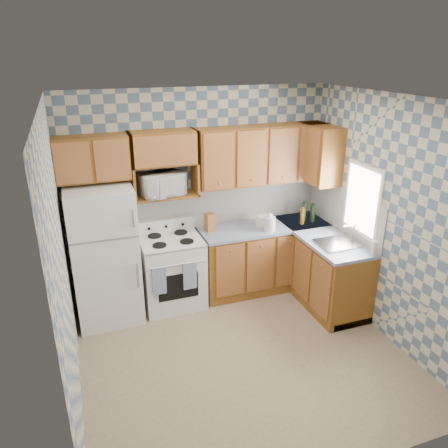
{
  "coord_description": "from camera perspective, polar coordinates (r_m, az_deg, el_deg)",
  "views": [
    {
      "loc": [
        -1.51,
        -3.62,
        3.12
      ],
      "look_at": [
        0.05,
        0.75,
        1.25
      ],
      "focal_mm": 35.0,
      "sensor_mm": 36.0,
      "label": 1
    }
  ],
  "objects": [
    {
      "name": "bottle_3",
      "position": [
        5.95,
        10.19,
        0.99
      ],
      "size": [
        0.06,
        0.06,
        0.22
      ],
      "primitive_type": "cylinder",
      "color": "#593D0E",
      "rests_on": "countertop_back"
    },
    {
      "name": "bottle_1",
      "position": [
        6.04,
        11.51,
        1.41
      ],
      "size": [
        0.06,
        0.06,
        0.25
      ],
      "primitive_type": "cylinder",
      "color": "black",
      "rests_on": "countertop_back"
    },
    {
      "name": "cooktop",
      "position": [
        5.47,
        -7.0,
        -2.1
      ],
      "size": [
        0.76,
        0.65,
        0.02
      ],
      "primitive_type": "cube",
      "color": "silver",
      "rests_on": "stove_body"
    },
    {
      "name": "countertop_right",
      "position": [
        5.73,
        12.6,
        -1.39
      ],
      "size": [
        0.63,
        1.6,
        0.04
      ],
      "primitive_type": "cube",
      "color": "slate",
      "rests_on": "base_cabinets_right"
    },
    {
      "name": "bottle_0",
      "position": [
        6.03,
        10.42,
        1.57
      ],
      "size": [
        0.06,
        0.06,
        0.27
      ],
      "primitive_type": "cylinder",
      "color": "black",
      "rests_on": "countertop_back"
    },
    {
      "name": "right_wall",
      "position": [
        5.15,
        20.54,
        0.4
      ],
      "size": [
        0.02,
        3.2,
        2.7
      ],
      "primitive_type": "cube",
      "color": "slate",
      "rests_on": "ground"
    },
    {
      "name": "upper_cabinets_fridge",
      "position": [
        5.19,
        -16.9,
        8.21
      ],
      "size": [
        0.82,
        0.33,
        0.5
      ],
      "primitive_type": "cube",
      "color": "brown",
      "rests_on": "back_wall"
    },
    {
      "name": "window",
      "position": [
        5.43,
        17.6,
        3.0
      ],
      "size": [
        0.02,
        0.66,
        0.86
      ],
      "primitive_type": "cube",
      "color": "silver",
      "rests_on": "right_wall"
    },
    {
      "name": "upper_cabinets_back",
      "position": [
        5.71,
        5.09,
        9.02
      ],
      "size": [
        1.75,
        0.33,
        0.74
      ],
      "primitive_type": "cube",
      "color": "brown",
      "rests_on": "back_wall"
    },
    {
      "name": "back_wall",
      "position": [
        5.71,
        -3.34,
        3.87
      ],
      "size": [
        3.4,
        0.02,
        2.7
      ],
      "primitive_type": "cube",
      "color": "slate",
      "rests_on": "ground"
    },
    {
      "name": "backsplash_back",
      "position": [
        5.87,
        0.47,
        2.86
      ],
      "size": [
        2.6,
        0.02,
        0.56
      ],
      "primitive_type": "cube",
      "color": "white",
      "rests_on": "back_wall"
    },
    {
      "name": "backguard",
      "position": [
        5.68,
        -7.67,
        -0.16
      ],
      "size": [
        0.76,
        0.08,
        0.17
      ],
      "primitive_type": "cube",
      "color": "silver",
      "rests_on": "cooktop"
    },
    {
      "name": "floor",
      "position": [
        5.01,
        2.44,
        -16.59
      ],
      "size": [
        3.4,
        3.4,
        0.0
      ],
      "primitive_type": "plane",
      "color": "#7A654E",
      "rests_on": "ground"
    },
    {
      "name": "countertop_back",
      "position": [
        5.87,
        5.35,
        -0.35
      ],
      "size": [
        1.77,
        0.63,
        0.04
      ],
      "primitive_type": "cube",
      "color": "slate",
      "rests_on": "base_cabinets_back"
    },
    {
      "name": "bottle_2",
      "position": [
        6.15,
        11.44,
        1.69
      ],
      "size": [
        0.06,
        0.06,
        0.23
      ],
      "primitive_type": "cylinder",
      "color": "#593D0E",
      "rests_on": "countertop_back"
    },
    {
      "name": "base_cabinets_back",
      "position": [
        6.07,
        5.18,
        -4.36
      ],
      "size": [
        1.75,
        0.6,
        0.88
      ],
      "primitive_type": "cube",
      "color": "brown",
      "rests_on": "floor"
    },
    {
      "name": "base_cabinets_right",
      "position": [
        5.93,
        12.28,
        -5.47
      ],
      "size": [
        0.6,
        1.6,
        0.88
      ],
      "primitive_type": "cube",
      "color": "brown",
      "rests_on": "floor"
    },
    {
      "name": "backsplash_right",
      "position": [
        5.78,
        15.34,
        1.75
      ],
      "size": [
        0.02,
        1.6,
        0.56
      ],
      "primitive_type": "cube",
      "color": "white",
      "rests_on": "right_wall"
    },
    {
      "name": "microwave",
      "position": [
        5.36,
        -8.2,
        5.16
      ],
      "size": [
        0.58,
        0.47,
        0.28
      ],
      "primitive_type": "imported",
      "rotation": [
        0.0,
        0.0,
        0.27
      ],
      "color": "silver",
      "rests_on": "microwave_shelf"
    },
    {
      "name": "soap_bottle",
      "position": [
        5.26,
        19.03,
        -3.02
      ],
      "size": [
        0.06,
        0.06,
        0.17
      ],
      "primitive_type": "cylinder",
      "color": "beige",
      "rests_on": "countertop_right"
    },
    {
      "name": "food_containers",
      "position": [
        5.84,
        5.08,
        0.44
      ],
      "size": [
        0.2,
        0.2,
        0.14
      ],
      "primitive_type": null,
      "color": "beige",
      "rests_on": "countertop_back"
    },
    {
      "name": "dish_towel_left",
      "position": [
        5.28,
        -8.46,
        -7.37
      ],
      "size": [
        0.17,
        0.02,
        0.35
      ],
      "primitive_type": "cube",
      "color": "navy",
      "rests_on": "stove_body"
    },
    {
      "name": "knife_block",
      "position": [
        5.62,
        -1.89,
        0.25
      ],
      "size": [
        0.13,
        0.13,
        0.24
      ],
      "primitive_type": "cube",
      "rotation": [
        0.0,
        0.0,
        0.2
      ],
      "color": "brown",
      "rests_on": "countertop_back"
    },
    {
      "name": "upper_cabinets_right",
      "position": [
        5.88,
        12.24,
        8.99
      ],
      "size": [
        0.33,
        0.7,
        0.74
      ],
      "primitive_type": "cube",
      "color": "brown",
      "rests_on": "right_wall"
    },
    {
      "name": "microwave_shelf",
      "position": [
        5.43,
        -7.64,
        3.67
      ],
      "size": [
        0.8,
        0.33,
        0.03
      ],
      "primitive_type": "cube",
      "color": "brown",
      "rests_on": "back_wall"
    },
    {
      "name": "refrigerator",
      "position": [
        5.38,
        -15.3,
        -3.95
      ],
      "size": [
        0.75,
        0.7,
        1.68
      ],
      "primitive_type": "cube",
      "color": "silver",
      "rests_on": "floor"
    },
    {
      "name": "electric_kettle",
      "position": [
        5.66,
        5.98,
        0.0
      ],
      "size": [
        0.15,
        0.15,
        0.19
      ],
      "primitive_type": "cylinder",
      "color": "silver",
      "rests_on": "countertop_back"
    },
    {
      "name": "stove_body",
      "position": [
        5.67,
        -6.79,
        -6.31
      ],
      "size": [
        0.76,
        0.65,
        0.9
      ],
      "primitive_type": "cube",
      "color": "silver",
      "rests_on": "floor"
    },
    {
      "name": "sink",
      "position": [
        5.46,
        14.57,
        -2.5
      ],
      "size": [
        0.48,
        0.4,
        0.03
      ],
      "primitive_type": "cube",
      "color": "#B7B7BC",
      "rests_on": "countertop_right"
    },
    {
      "name": "dish_towel_right",
      "position": [
        5.35,
        -4.47,
        -6.76
      ],
      "size": [
        0.17,
        0.02,
        0.35
      ],
      "primitive_type": "cube",
      "color": "navy",
      "rests_on": "stove_body"
    }
  ]
}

